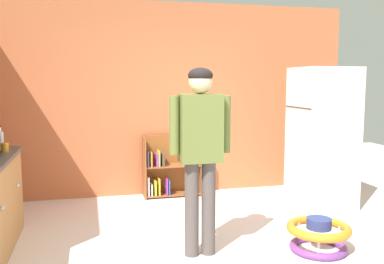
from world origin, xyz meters
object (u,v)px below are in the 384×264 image
object	(u,v)px
refrigerator	(322,138)
standing_person	(200,143)
baby_walker	(319,235)
clear_bottle	(0,139)
orange_cup	(4,148)
bookshelf	(168,170)

from	to	relation	value
refrigerator	standing_person	world-z (taller)	refrigerator
standing_person	baby_walker	bearing A→B (deg)	-9.62
refrigerator	clear_bottle	xyz separation A→B (m)	(-3.80, -0.04, 0.11)
standing_person	orange_cup	size ratio (longest dim) A/B	18.20
bookshelf	clear_bottle	distance (m)	2.30
baby_walker	standing_person	bearing A→B (deg)	170.38
baby_walker	refrigerator	bearing A→B (deg)	59.12
standing_person	baby_walker	distance (m)	1.44
bookshelf	orange_cup	bearing A→B (deg)	-146.67
refrigerator	bookshelf	distance (m)	2.12
baby_walker	bookshelf	bearing A→B (deg)	114.35
bookshelf	clear_bottle	xyz separation A→B (m)	(-1.97, -1.00, 0.63)
bookshelf	clear_bottle	bearing A→B (deg)	-153.20
orange_cup	baby_walker	bearing A→B (deg)	-19.52
orange_cup	standing_person	bearing A→B (deg)	-25.11
refrigerator	baby_walker	bearing A→B (deg)	-120.88
bookshelf	baby_walker	xyz separation A→B (m)	(1.03, -2.28, -0.21)
refrigerator	orange_cup	world-z (taller)	refrigerator
standing_person	orange_cup	distance (m)	2.00
bookshelf	standing_person	distance (m)	2.20
orange_cup	clear_bottle	bearing A→B (deg)	108.58
bookshelf	standing_person	size ratio (longest dim) A/B	0.49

